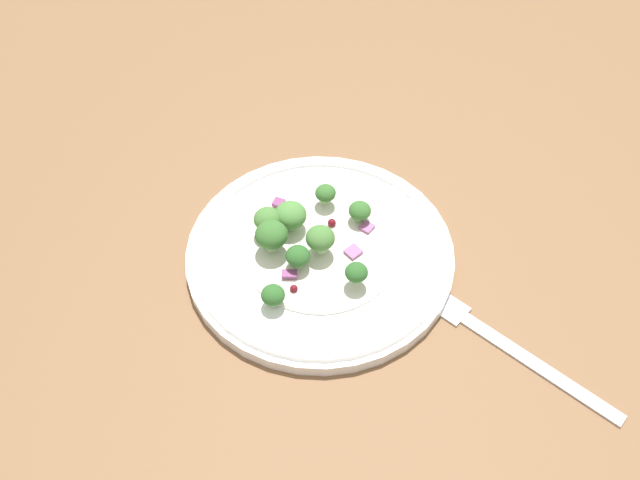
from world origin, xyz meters
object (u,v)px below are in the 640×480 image
object	(u,v)px
broccoli_floret_0	(273,295)
broccoli_floret_2	(298,256)
fork	(509,346)
plate	(320,253)
broccoli_floret_1	(267,220)

from	to	relation	value
broccoli_floret_0	broccoli_floret_2	distance (cm)	4.55
broccoli_floret_0	fork	distance (cm)	20.46
broccoli_floret_2	fork	bearing A→B (deg)	-47.87
plate	broccoli_floret_2	size ratio (longest dim) A/B	11.09
plate	fork	world-z (taller)	plate
plate	broccoli_floret_0	distance (cm)	7.46
plate	broccoli_floret_2	xyz separation A→B (cm)	(-2.62, -0.98, 1.97)
broccoli_floret_1	broccoli_floret_0	bearing A→B (deg)	-109.01
broccoli_floret_2	fork	world-z (taller)	broccoli_floret_2
broccoli_floret_0	plate	bearing A→B (deg)	31.54
broccoli_floret_0	fork	bearing A→B (deg)	-34.99
broccoli_floret_1	broccoli_floret_2	xyz separation A→B (cm)	(0.96, -4.74, -0.50)
broccoli_floret_1	plate	bearing A→B (deg)	-46.40
plate	broccoli_floret_1	world-z (taller)	broccoli_floret_1
broccoli_floret_1	broccoli_floret_2	world-z (taller)	broccoli_floret_1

